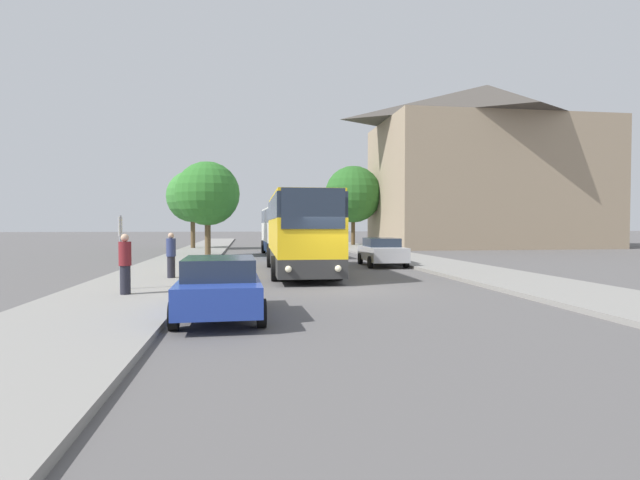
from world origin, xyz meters
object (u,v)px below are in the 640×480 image
Objects in this scene: parked_car_right_near at (382,251)px; bus_stop_sign at (120,243)px; bus_front at (300,232)px; pedestrian_waiting_near at (125,264)px; bus_middle at (283,230)px; pedestrian_waiting_far at (171,255)px; tree_left_near at (207,194)px; parked_car_left_curb at (220,286)px; tree_right_near at (353,194)px; tree_left_far at (193,197)px.

bus_stop_sign reaches higher than parked_car_right_near.
pedestrian_waiting_near is (-5.98, -7.36, -0.82)m from bus_front.
pedestrian_waiting_far is (-5.56, -15.98, -0.80)m from bus_middle.
bus_front reaches higher than pedestrian_waiting_far.
bus_front is at bearing -67.98° from tree_left_near.
pedestrian_waiting_near reaches higher than parked_car_left_curb.
bus_middle is 1.78× the size of tree_left_near.
parked_car_left_curb is 0.53× the size of tree_right_near.
pedestrian_waiting_near is (0.43, -1.26, -0.56)m from bus_stop_sign.
bus_front reaches higher than parked_car_right_near.
tree_left_far reaches higher than tree_left_near.
parked_car_right_near is 11.78m from pedestrian_waiting_far.
parked_car_left_curb is 8.31m from pedestrian_waiting_far.
bus_stop_sign is (-3.36, 4.66, 0.86)m from parked_car_left_curb.
parked_car_right_near is at bearing 34.73° from bus_front.
pedestrian_waiting_far is 26.31m from tree_left_far.
bus_stop_sign is at bearing 42.07° from parked_car_right_near.
pedestrian_waiting_far is at bearing -114.32° from tree_right_near.
tree_left_far is at bearing -56.73° from parked_car_right_near.
bus_front is 2.50× the size of parked_car_left_curb.
bus_front is at bearing -107.03° from tree_right_near.
parked_car_right_near is 14.05m from tree_left_near.
bus_front is 13.77m from tree_left_near.
tree_left_near is at bearing 85.92° from bus_stop_sign.
tree_left_far is at bearing -155.04° from pedestrian_waiting_far.
bus_front is at bearing 72.74° from parked_car_left_curb.
bus_stop_sign is 1.34× the size of pedestrian_waiting_far.
bus_front is at bearing 43.62° from bus_stop_sign.
tree_right_near is (13.63, 15.37, 1.01)m from tree_left_near.
parked_car_right_near is at bearing -107.56° from pedestrian_waiting_near.
parked_car_left_curb is at bearing -54.23° from bus_stop_sign.
tree_right_near is (14.54, 35.29, 4.32)m from pedestrian_waiting_near.
bus_stop_sign is 29.48m from tree_left_far.
tree_left_near is (-9.88, 9.33, 3.58)m from parked_car_right_near.
tree_left_far reaches higher than bus_stop_sign.
tree_right_near reaches higher than bus_middle.
tree_left_near is at bearing -160.05° from pedestrian_waiting_far.
parked_car_right_near is at bearing -59.03° from tree_left_far.
tree_left_far is at bearing -163.27° from tree_right_near.
tree_right_near reaches higher than pedestrian_waiting_far.
parked_car_right_near is 0.69× the size of tree_left_near.
tree_right_near is at bearing 16.73° from tree_left_far.
bus_stop_sign is 0.37× the size of tree_left_near.
pedestrian_waiting_far is at bearing 71.91° from bus_stop_sign.
bus_stop_sign is at bearing -43.28° from pedestrian_waiting_near.
bus_middle is 2.64× the size of parked_car_left_curb.
parked_car_left_curb is 5.81m from bus_stop_sign.
tree_left_near is 0.93× the size of tree_left_far.
bus_front is at bearing -92.46° from bus_middle.
tree_left_near is (0.25, 15.34, 3.34)m from pedestrian_waiting_far.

